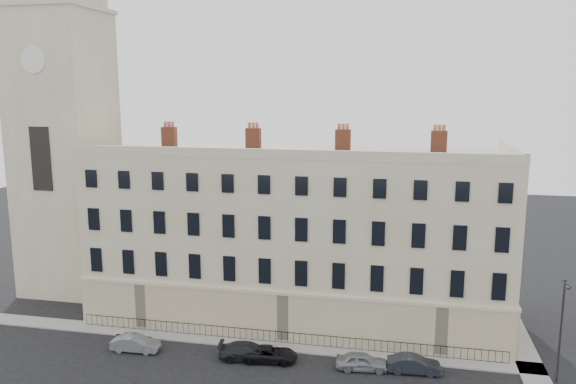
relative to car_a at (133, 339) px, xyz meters
name	(u,v)px	position (x,y,z in m)	size (l,w,h in m)	color
terrace	(297,234)	(11.69, 9.29, 6.97)	(36.22, 12.22, 17.00)	#BFB38E
church_tower	(63,107)	(-12.35, 11.32, 18.13)	(8.00, 8.13, 44.00)	#BFB38E
pavement_terrace	(233,341)	(7.65, 2.33, -0.47)	(48.00, 2.00, 0.12)	gray
pavement_east_return	(523,350)	(30.65, 5.33, -0.47)	(2.00, 24.00, 0.12)	gray
railings	(282,337)	(11.65, 2.73, 0.02)	(35.00, 0.04, 0.96)	black
car_a	(133,339)	(0.00, 0.00, 0.00)	(1.25, 3.11, 1.06)	black
car_b	(136,343)	(0.65, -0.89, 0.10)	(1.34, 3.83, 1.26)	slate
car_c	(248,351)	(9.73, -0.42, 0.13)	(1.84, 4.52, 1.31)	black
car_d	(270,354)	(11.44, -0.34, 0.04)	(1.90, 4.12, 1.15)	black
car_e	(362,361)	(18.38, -0.24, 0.12)	(1.54, 3.83, 1.30)	gray
car_f	(414,364)	(22.13, 0.08, 0.11)	(1.36, 3.89, 1.28)	#20242B
streetlamp	(561,326)	(31.97, 0.69, 3.68)	(0.40, 1.64, 7.59)	#2C2D31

